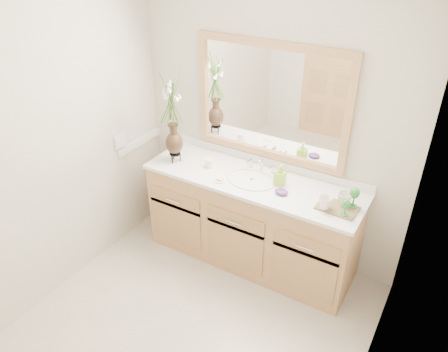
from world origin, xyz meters
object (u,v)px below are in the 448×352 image
Objects in this scene: tumbler at (209,163)px; tray at (337,208)px; flower_vase at (172,108)px; soap_bottle at (280,176)px.

tumbler is 1.14m from tray.
tumbler is (0.31, 0.06, -0.45)m from flower_vase.
tray is (1.14, -0.04, -0.03)m from tumbler.
tray is at bearing 0.73° from flower_vase.
tumbler is at bearing -178.63° from tray.
flower_vase is 0.55m from tumbler.
flower_vase is 2.48× the size of tray.
tumbler is at bearing 10.07° from flower_vase.
tray is (0.51, -0.09, -0.07)m from soap_bottle.
soap_bottle reaches higher than tumbler.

